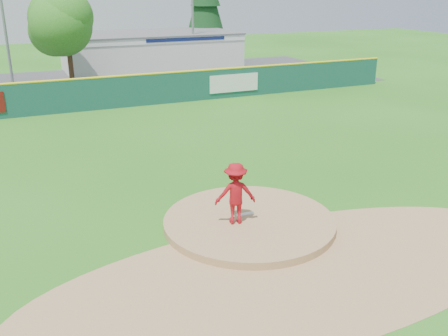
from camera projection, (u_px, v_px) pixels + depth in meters
name	position (u px, v px, depth m)	size (l,w,h in m)	color
ground	(249.00, 225.00, 16.07)	(120.00, 120.00, 0.00)	#286B19
pitchers_mound	(249.00, 225.00, 16.07)	(5.50, 5.50, 0.50)	#9E774C
pitching_rubber	(245.00, 214.00, 16.24)	(0.60, 0.15, 0.04)	white
infield_dirt_arc	(299.00, 271.00, 13.49)	(15.40, 15.40, 0.01)	#9E774C
parking_lot	(96.00, 84.00, 39.25)	(44.00, 16.00, 0.02)	#38383A
pitcher	(235.00, 193.00, 15.38)	(1.28, 0.73, 1.97)	#9E0D16
van	(180.00, 84.00, 35.44)	(2.30, 4.99, 1.39)	white
pool_building_grp	(151.00, 51.00, 45.25)	(15.20, 8.20, 3.31)	silver
fence_banners	(115.00, 93.00, 30.98)	(19.91, 0.04, 1.20)	#60120D
outfield_fence	(121.00, 91.00, 31.15)	(40.00, 0.14, 2.07)	#15463E
deciduous_tree	(67.00, 26.00, 35.21)	(5.60, 5.60, 7.36)	#382314
conifer_tree	(205.00, 4.00, 50.01)	(4.40, 4.40, 9.50)	#382314
light_pole_left	(1.00, 4.00, 34.89)	(1.75, 0.25, 11.00)	gray
light_pole_right	(192.00, 7.00, 42.48)	(1.75, 0.25, 10.00)	gray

